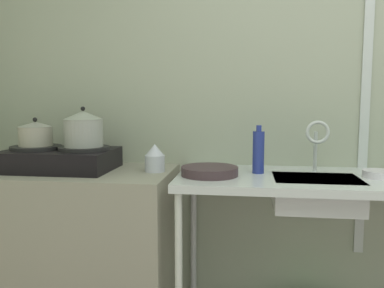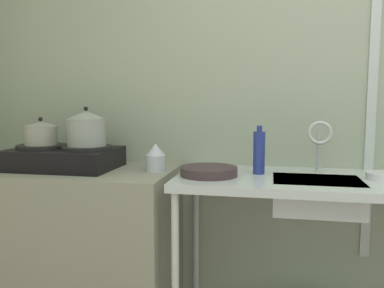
{
  "view_description": "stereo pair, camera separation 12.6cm",
  "coord_description": "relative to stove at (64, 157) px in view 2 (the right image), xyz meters",
  "views": [
    {
      "loc": [
        -0.63,
        -0.69,
        1.28
      ],
      "look_at": [
        -0.91,
        1.3,
        1.06
      ],
      "focal_mm": 36.4,
      "sensor_mm": 36.0,
      "label": 1
    },
    {
      "loc": [
        -0.51,
        -0.67,
        1.28
      ],
      "look_at": [
        -0.91,
        1.3,
        1.06
      ],
      "focal_mm": 36.4,
      "sensor_mm": 36.0,
      "label": 2
    }
  ],
  "objects": [
    {
      "name": "bottle_by_sink",
      "position": [
        1.07,
        0.05,
        0.05
      ],
      "size": [
        0.06,
        0.06,
        0.25
      ],
      "color": "navy",
      "rests_on": "counter_sink"
    },
    {
      "name": "small_bowl_on_drainboard",
      "position": [
        1.66,
        0.01,
        -0.04
      ],
      "size": [
        0.16,
        0.16,
        0.04
      ],
      "primitive_type": "cylinder",
      "color": "silver",
      "rests_on": "counter_sink"
    },
    {
      "name": "wall_back",
      "position": [
        1.64,
        0.35,
        0.39
      ],
      "size": [
        5.43,
        0.1,
        2.72
      ],
      "primitive_type": "cube",
      "color": "#A0A890",
      "rests_on": "ground"
    },
    {
      "name": "wall_metal_strip",
      "position": [
        1.66,
        0.29,
        0.53
      ],
      "size": [
        0.05,
        0.01,
        2.18
      ],
      "primitive_type": "cube",
      "color": "silver"
    },
    {
      "name": "frying_pan",
      "position": [
        0.83,
        -0.05,
        -0.04
      ],
      "size": [
        0.29,
        0.29,
        0.04
      ],
      "primitive_type": "cylinder",
      "color": "#3D2C31",
      "rests_on": "counter_sink"
    },
    {
      "name": "percolator",
      "position": [
        0.53,
        0.02,
        0.01
      ],
      "size": [
        0.11,
        0.11,
        0.15
      ],
      "color": "silver",
      "rests_on": "counter_concrete"
    },
    {
      "name": "stove",
      "position": [
        0.0,
        0.0,
        0.0
      ],
      "size": [
        0.58,
        0.4,
        0.13
      ],
      "color": "black",
      "rests_on": "counter_concrete"
    },
    {
      "name": "counter_concrete",
      "position": [
        -0.01,
        0.0,
        -0.51
      ],
      "size": [
        1.24,
        0.61,
        0.9
      ],
      "primitive_type": "cube",
      "color": "gray",
      "rests_on": "ground"
    },
    {
      "name": "faucet",
      "position": [
        1.37,
        0.1,
        0.13
      ],
      "size": [
        0.12,
        0.07,
        0.28
      ],
      "color": "silver",
      "rests_on": "counter_sink"
    },
    {
      "name": "sink_basin",
      "position": [
        1.35,
        -0.04,
        -0.14
      ],
      "size": [
        0.41,
        0.3,
        0.16
      ],
      "primitive_type": "cube",
      "color": "silver",
      "rests_on": "counter_sink"
    },
    {
      "name": "counter_sink",
      "position": [
        1.49,
        0.0,
        -0.13
      ],
      "size": [
        1.66,
        0.61,
        0.9
      ],
      "color": "silver",
      "rests_on": "ground"
    },
    {
      "name": "pot_on_right_burner",
      "position": [
        0.14,
        0.0,
        0.16
      ],
      "size": [
        0.21,
        0.21,
        0.22
      ],
      "color": "#95988F",
      "rests_on": "stove"
    },
    {
      "name": "pot_on_left_burner",
      "position": [
        -0.14,
        0.0,
        0.13
      ],
      "size": [
        0.18,
        0.18,
        0.16
      ],
      "color": "#A39F8B",
      "rests_on": "stove"
    }
  ]
}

